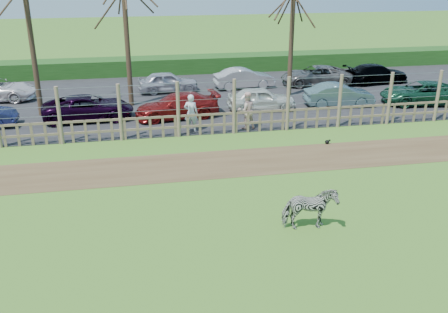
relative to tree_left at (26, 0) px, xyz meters
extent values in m
plane|color=#70A630|center=(6.50, -12.50, -5.62)|extent=(120.00, 120.00, 0.00)
cube|color=brown|center=(6.50, -8.00, -5.61)|extent=(34.00, 2.80, 0.01)
cube|color=#232326|center=(6.50, 2.00, -5.60)|extent=(44.00, 13.00, 0.04)
cube|color=#1E4716|center=(6.50, 9.00, -5.07)|extent=(46.00, 2.00, 1.10)
cube|color=brown|center=(6.50, -4.50, -5.17)|extent=(30.00, 0.06, 0.10)
cube|color=brown|center=(6.50, -4.50, -4.67)|extent=(30.00, 0.06, 0.10)
cylinder|color=brown|center=(1.50, -4.50, -4.37)|extent=(0.16, 0.16, 2.50)
cylinder|color=brown|center=(4.00, -4.50, -4.37)|extent=(0.16, 0.16, 2.50)
cylinder|color=brown|center=(6.50, -4.50, -4.37)|extent=(0.16, 0.16, 2.50)
cylinder|color=brown|center=(9.00, -4.50, -4.37)|extent=(0.16, 0.16, 2.50)
cylinder|color=brown|center=(11.50, -4.50, -4.37)|extent=(0.16, 0.16, 2.50)
cylinder|color=brown|center=(14.00, -4.50, -4.37)|extent=(0.16, 0.16, 2.50)
cylinder|color=brown|center=(16.50, -4.50, -4.37)|extent=(0.16, 0.16, 2.50)
cylinder|color=brown|center=(19.00, -4.50, -4.37)|extent=(0.16, 0.16, 2.50)
cylinder|color=gray|center=(6.50, -4.50, -4.37)|extent=(30.00, 0.02, 0.02)
cylinder|color=gray|center=(6.50, -4.50, -3.97)|extent=(30.00, 0.02, 0.02)
cylinder|color=gray|center=(6.50, -4.50, -3.57)|extent=(30.00, 0.02, 0.02)
cylinder|color=gray|center=(6.50, -4.50, -3.22)|extent=(30.00, 0.02, 0.02)
cylinder|color=#3D2B1E|center=(0.00, 0.00, -1.87)|extent=(0.26, 0.26, 7.50)
cylinder|color=#3D2B1E|center=(4.50, 1.00, -2.37)|extent=(0.26, 0.26, 6.50)
cylinder|color=#3D2B1E|center=(13.50, 1.50, -2.12)|extent=(0.26, 0.26, 7.00)
imported|color=gray|center=(9.37, -13.40, -4.97)|extent=(1.57, 0.78, 1.30)
imported|color=silver|center=(7.13, -3.96, -4.71)|extent=(0.72, 0.58, 1.72)
imported|color=beige|center=(9.69, -4.01, -4.71)|extent=(0.92, 0.76, 1.72)
sphere|color=black|center=(12.62, -6.64, -5.53)|extent=(0.18, 0.18, 0.18)
sphere|color=black|center=(12.73, -6.64, -5.46)|extent=(0.09, 0.09, 0.09)
imported|color=black|center=(2.42, -1.27, -4.98)|extent=(4.39, 2.16, 1.20)
imported|color=maroon|center=(6.71, -1.75, -4.98)|extent=(4.32, 2.21, 1.20)
imported|color=silver|center=(11.14, -1.19, -4.98)|extent=(3.57, 1.55, 1.20)
imported|color=slate|center=(15.40, -1.21, -4.98)|extent=(3.73, 1.54, 1.20)
imported|color=#16472E|center=(19.95, -1.62, -4.98)|extent=(4.54, 2.53, 1.20)
imported|color=#B8B3BC|center=(6.69, 3.57, -4.98)|extent=(3.63, 1.72, 1.20)
imported|color=#B9B0B3|center=(11.33, 3.67, -4.98)|extent=(3.73, 1.54, 1.20)
imported|color=#645E5D|center=(15.89, 3.56, -4.98)|extent=(4.51, 2.45, 1.20)
imported|color=black|center=(19.86, 3.40, -4.98)|extent=(4.30, 2.14, 1.20)
camera|label=1|loc=(4.57, -25.52, 1.72)|focal=40.00mm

